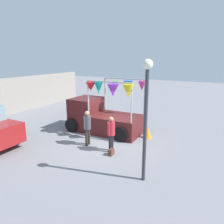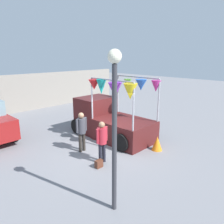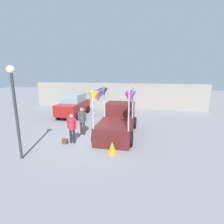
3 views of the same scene
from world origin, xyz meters
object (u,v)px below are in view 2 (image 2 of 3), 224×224
street_lamp (114,112)px  folded_kite_bundle_tangerine (157,143)px  vendor_truck (109,118)px  handbag (99,164)px  person_vendor (82,128)px  person_customer (102,138)px

street_lamp → folded_kite_bundle_tangerine: size_ratio=6.72×
vendor_truck → folded_kite_bundle_tangerine: (0.20, -2.69, -0.60)m
handbag → folded_kite_bundle_tangerine: folded_kite_bundle_tangerine is taller
person_vendor → handbag: person_vendor is taller
handbag → person_customer: bearing=29.7°
person_vendor → folded_kite_bundle_tangerine: (2.28, -2.16, -0.70)m
person_vendor → street_lamp: bearing=-115.2°
vendor_truck → folded_kite_bundle_tangerine: vendor_truck is taller
handbag → street_lamp: street_lamp is taller
person_customer → folded_kite_bundle_tangerine: bearing=-19.7°
person_vendor → folded_kite_bundle_tangerine: bearing=-43.5°
person_customer → folded_kite_bundle_tangerine: size_ratio=2.65×
person_customer → person_vendor: bearing=86.2°
person_vendor → handbag: (-0.44, -1.52, -0.86)m
person_customer → handbag: (-0.35, -0.20, -0.81)m
person_customer → person_vendor: (0.09, 1.32, 0.05)m
person_customer → street_lamp: size_ratio=0.39×
vendor_truck → street_lamp: size_ratio=1.03×
person_customer → street_lamp: street_lamp is taller
vendor_truck → street_lamp: street_lamp is taller
vendor_truck → handbag: vendor_truck is taller
person_customer → folded_kite_bundle_tangerine: (2.37, -0.85, -0.65)m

